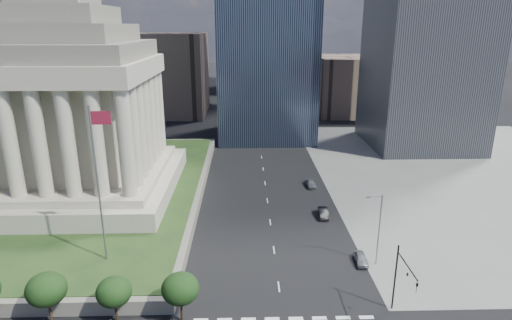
{
  "coord_description": "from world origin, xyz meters",
  "views": [
    {
      "loc": [
        -4.02,
        -25.23,
        30.7
      ],
      "look_at": [
        -2.74,
        22.42,
        15.61
      ],
      "focal_mm": 30.0,
      "sensor_mm": 36.0,
      "label": 1
    }
  ],
  "objects_px": {
    "street_lamp_north": "(378,225)",
    "parked_sedan_near": "(361,259)",
    "parked_sedan_mid": "(323,213)",
    "war_memorial": "(66,83)",
    "parked_sedan_far": "(311,183)",
    "flagpole": "(98,177)",
    "traffic_signal_ne": "(402,277)"
  },
  "relations": [
    {
      "from": "war_memorial",
      "to": "parked_sedan_near",
      "type": "height_order",
      "value": "war_memorial"
    },
    {
      "from": "parked_sedan_near",
      "to": "parked_sedan_mid",
      "type": "bearing_deg",
      "value": 103.25
    },
    {
      "from": "flagpole",
      "to": "parked_sedan_far",
      "type": "height_order",
      "value": "flagpole"
    },
    {
      "from": "traffic_signal_ne",
      "to": "parked_sedan_near",
      "type": "height_order",
      "value": "traffic_signal_ne"
    },
    {
      "from": "traffic_signal_ne",
      "to": "street_lamp_north",
      "type": "relative_size",
      "value": 0.8
    },
    {
      "from": "war_memorial",
      "to": "parked_sedan_far",
      "type": "bearing_deg",
      "value": 7.68
    },
    {
      "from": "traffic_signal_ne",
      "to": "war_memorial",
      "type": "bearing_deg",
      "value": 143.58
    },
    {
      "from": "street_lamp_north",
      "to": "parked_sedan_far",
      "type": "distance_m",
      "value": 29.54
    },
    {
      "from": "parked_sedan_near",
      "to": "parked_sedan_mid",
      "type": "xyz_separation_m",
      "value": [
        -2.5,
        14.64,
        0.05
      ]
    },
    {
      "from": "street_lamp_north",
      "to": "parked_sedan_mid",
      "type": "xyz_separation_m",
      "value": [
        -4.33,
        14.87,
        -4.96
      ]
    },
    {
      "from": "street_lamp_north",
      "to": "parked_sedan_far",
      "type": "height_order",
      "value": "street_lamp_north"
    },
    {
      "from": "street_lamp_north",
      "to": "parked_sedan_far",
      "type": "relative_size",
      "value": 2.39
    },
    {
      "from": "war_memorial",
      "to": "parked_sedan_far",
      "type": "height_order",
      "value": "war_memorial"
    },
    {
      "from": "parked_sedan_mid",
      "to": "traffic_signal_ne",
      "type": "bearing_deg",
      "value": -78.32
    },
    {
      "from": "parked_sedan_near",
      "to": "parked_sedan_mid",
      "type": "height_order",
      "value": "parked_sedan_mid"
    },
    {
      "from": "traffic_signal_ne",
      "to": "parked_sedan_far",
      "type": "distance_m",
      "value": 40.51
    },
    {
      "from": "war_memorial",
      "to": "flagpole",
      "type": "height_order",
      "value": "war_memorial"
    },
    {
      "from": "parked_sedan_mid",
      "to": "street_lamp_north",
      "type": "bearing_deg",
      "value": -69.7
    },
    {
      "from": "traffic_signal_ne",
      "to": "parked_sedan_mid",
      "type": "relative_size",
      "value": 1.88
    },
    {
      "from": "parked_sedan_mid",
      "to": "flagpole",
      "type": "bearing_deg",
      "value": -148.69
    },
    {
      "from": "war_memorial",
      "to": "parked_sedan_far",
      "type": "xyz_separation_m",
      "value": [
        43.0,
        5.8,
        -20.69
      ]
    },
    {
      "from": "flagpole",
      "to": "parked_sedan_near",
      "type": "distance_m",
      "value": 35.6
    },
    {
      "from": "war_memorial",
      "to": "parked_sedan_far",
      "type": "distance_m",
      "value": 48.07
    },
    {
      "from": "flagpole",
      "to": "parked_sedan_mid",
      "type": "height_order",
      "value": "flagpole"
    },
    {
      "from": "war_memorial",
      "to": "parked_sedan_far",
      "type": "relative_size",
      "value": 9.31
    },
    {
      "from": "flagpole",
      "to": "traffic_signal_ne",
      "type": "bearing_deg",
      "value": -16.71
    },
    {
      "from": "war_memorial",
      "to": "street_lamp_north",
      "type": "distance_m",
      "value": 54.92
    },
    {
      "from": "parked_sedan_near",
      "to": "parked_sedan_far",
      "type": "relative_size",
      "value": 0.92
    },
    {
      "from": "street_lamp_north",
      "to": "flagpole",
      "type": "bearing_deg",
      "value": -178.37
    },
    {
      "from": "street_lamp_north",
      "to": "parked_sedan_near",
      "type": "height_order",
      "value": "street_lamp_north"
    },
    {
      "from": "flagpole",
      "to": "street_lamp_north",
      "type": "bearing_deg",
      "value": 1.63
    },
    {
      "from": "war_memorial",
      "to": "flagpole",
      "type": "distance_m",
      "value": 28.16
    }
  ]
}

